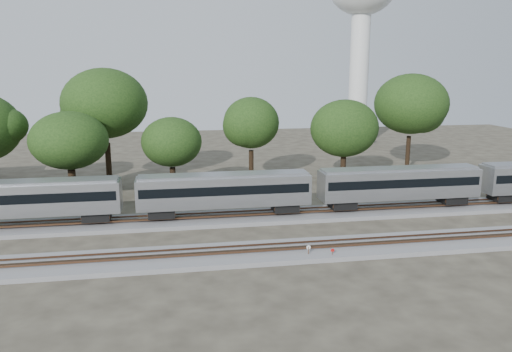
# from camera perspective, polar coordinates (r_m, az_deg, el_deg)

# --- Properties ---
(ground) EXTENTS (160.00, 160.00, 0.00)m
(ground) POSITION_cam_1_polar(r_m,az_deg,el_deg) (44.76, -2.84, -7.35)
(ground) COLOR #383328
(ground) RESTS_ON ground
(track_far) EXTENTS (160.00, 5.00, 0.73)m
(track_far) POSITION_cam_1_polar(r_m,az_deg,el_deg) (50.35, -3.67, -4.86)
(track_far) COLOR slate
(track_far) RESTS_ON ground
(track_near) EXTENTS (160.00, 5.00, 0.73)m
(track_near) POSITION_cam_1_polar(r_m,az_deg,el_deg) (40.96, -2.16, -8.94)
(track_near) COLOR slate
(track_near) RESTS_ON ground
(train) EXTENTS (89.15, 3.07, 4.53)m
(train) POSITION_cam_1_polar(r_m,az_deg,el_deg) (49.58, -3.48, -1.57)
(train) COLOR #B8BBC0
(train) RESTS_ON ground
(switch_stand_red) EXTENTS (0.29, 0.05, 0.90)m
(switch_stand_red) POSITION_cam_1_polar(r_m,az_deg,el_deg) (40.76, 8.73, -8.63)
(switch_stand_red) COLOR #512D19
(switch_stand_red) RESTS_ON ground
(switch_stand_white) EXTENTS (0.36, 0.07, 1.14)m
(switch_stand_white) POSITION_cam_1_polar(r_m,az_deg,el_deg) (40.59, 6.02, -8.42)
(switch_stand_white) COLOR #512D19
(switch_stand_white) RESTS_ON ground
(switch_lever) EXTENTS (0.55, 0.40, 0.30)m
(switch_lever) POSITION_cam_1_polar(r_m,az_deg,el_deg) (41.22, 9.61, -9.05)
(switch_lever) COLOR #512D19
(switch_lever) RESTS_ON ground
(water_tower) EXTENTS (12.65, 12.65, 35.01)m
(water_tower) POSITION_cam_1_polar(r_m,az_deg,el_deg) (98.90, 11.99, 18.38)
(water_tower) COLOR silver
(water_tower) RESTS_ON ground
(tree_2) EXTENTS (7.31, 7.31, 10.30)m
(tree_2) POSITION_cam_1_polar(r_m,az_deg,el_deg) (58.70, -20.58, 3.81)
(tree_2) COLOR black
(tree_2) RESTS_ON ground
(tree_3) EXTENTS (10.88, 10.88, 15.33)m
(tree_3) POSITION_cam_1_polar(r_m,az_deg,el_deg) (64.84, -16.90, 7.94)
(tree_3) COLOR black
(tree_3) RESTS_ON ground
(tree_4) EXTENTS (6.69, 6.69, 9.43)m
(tree_4) POSITION_cam_1_polar(r_m,az_deg,el_deg) (58.82, -9.62, 3.84)
(tree_4) COLOR black
(tree_4) RESTS_ON ground
(tree_5) EXTENTS (8.05, 8.05, 11.35)m
(tree_5) POSITION_cam_1_polar(r_m,az_deg,el_deg) (65.89, -0.56, 6.09)
(tree_5) COLOR black
(tree_5) RESTS_ON ground
(tree_6) EXTENTS (7.40, 7.40, 10.44)m
(tree_6) POSITION_cam_1_polar(r_m,az_deg,el_deg) (66.19, 10.09, 5.37)
(tree_6) COLOR black
(tree_6) RESTS_ON ground
(tree_7) EXTENTS (10.13, 10.13, 14.28)m
(tree_7) POSITION_cam_1_polar(r_m,az_deg,el_deg) (74.89, 17.30, 7.86)
(tree_7) COLOR black
(tree_7) RESTS_ON ground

